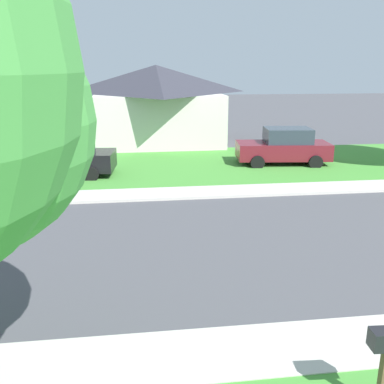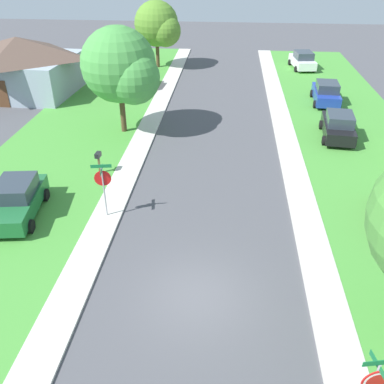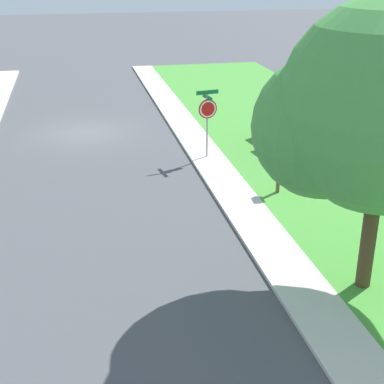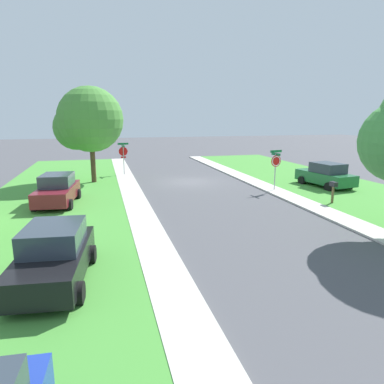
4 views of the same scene
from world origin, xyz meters
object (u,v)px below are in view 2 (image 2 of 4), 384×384
Objects in this scene: car_black_across_road at (338,126)px; car_red_near_corner at (139,80)px; car_green_driveway_right at (17,200)px; tree_sidewalk_far at (159,25)px; house_left_setback at (21,65)px; mailbox at (98,158)px; car_white_behind_trees at (303,60)px; car_blue_far_down_street at (326,93)px; stop_sign_far_corner at (103,182)px; tree_sidewalk_near at (122,68)px.

car_red_near_corner is at bearing 148.77° from car_black_across_road.
car_red_near_corner is (-15.03, 9.12, 0.00)m from car_black_across_road.
tree_sidewalk_far reaches higher than car_green_driveway_right.
house_left_setback is 17.10m from mailbox.
house_left_setback is at bearing -169.65° from car_red_near_corner.
car_white_behind_trees is 1.02× the size of car_blue_far_down_street.
stop_sign_far_corner is 26.83m from tree_sidewalk_far.
stop_sign_far_corner is 0.62× the size of car_red_near_corner.
car_green_driveway_right is (-16.83, -27.89, 0.00)m from car_white_behind_trees.
tree_sidewalk_near is at bearing -88.58° from tree_sidewalk_far.
tree_sidewalk_near is at bearing -128.23° from car_white_behind_trees.
car_black_across_road is at bearing 38.94° from stop_sign_far_corner.
mailbox is at bearing -138.20° from car_blue_far_down_street.
stop_sign_far_corner is 30.37m from car_white_behind_trees.
car_green_driveway_right reaches higher than mailbox.
car_green_driveway_right is 0.70× the size of tree_sidewalk_far.
tree_sidewalk_near is at bearing 74.21° from car_green_driveway_right.
car_green_driveway_right is at bearing -134.69° from car_blue_far_down_street.
tree_sidewalk_far is 22.84m from mailbox.
tree_sidewalk_far is at bearing 41.75° from house_left_setback.
car_white_behind_trees is at bearing 51.77° from tree_sidewalk_near.
car_blue_far_down_street reaches higher than mailbox.
stop_sign_far_corner is 0.29× the size of house_left_setback.
tree_sidewalk_near is (-13.91, -0.37, 3.49)m from car_black_across_road.
stop_sign_far_corner is 21.62m from car_blue_far_down_street.
tree_sidewalk_near reaches higher than car_green_driveway_right.
car_black_across_road is at bearing -31.23° from car_red_near_corner.
car_white_behind_trees reaches higher than mailbox.
car_blue_far_down_street is 0.64× the size of tree_sidewalk_near.
tree_sidewalk_near reaches higher than car_red_near_corner.
car_red_near_corner and car_green_driveway_right have the same top height.
tree_sidewalk_far is (-0.42, 16.82, -0.26)m from tree_sidewalk_near.
house_left_setback is (-11.82, 17.62, 0.49)m from stop_sign_far_corner.
mailbox is (2.63, 4.37, 0.14)m from car_green_driveway_right.
tree_sidewalk_near is 13.26m from house_left_setback.
mailbox is (10.32, -13.57, -1.37)m from house_left_setback.
car_black_across_road is (-0.03, -17.34, 0.00)m from car_white_behind_trees.
stop_sign_far_corner is at bearing -141.06° from car_black_across_road.
car_white_behind_trees is 26.50m from house_left_setback.
car_white_behind_trees is 1.01× the size of car_red_near_corner.
car_blue_far_down_street is (15.51, -2.20, 0.00)m from car_red_near_corner.
car_black_across_road is 19.83m from car_green_driveway_right.
stop_sign_far_corner is 0.62× the size of car_white_behind_trees.
house_left_setback is at bearing 113.21° from car_green_driveway_right.
car_black_across_road is at bearing 23.56° from mailbox.
tree_sidewalk_far is at bearing 91.42° from tree_sidewalk_near.
house_left_setback is (-24.52, -9.95, 1.50)m from car_white_behind_trees.
house_left_setback is at bearing 127.26° from mailbox.
tree_sidewalk_far reaches higher than car_black_across_road.
car_blue_far_down_street is at bearing -8.09° from car_red_near_corner.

